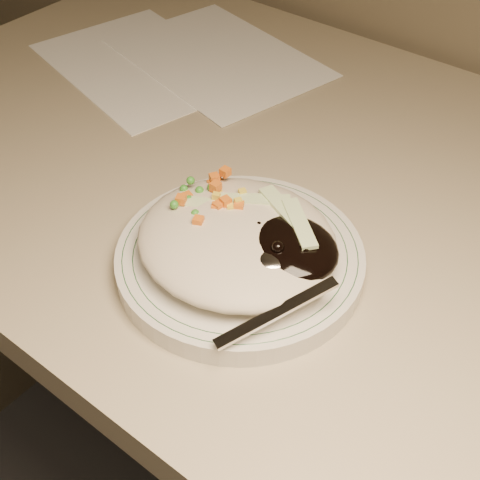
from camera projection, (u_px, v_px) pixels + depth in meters
The scene contains 5 objects.
desk at pixel (362, 338), 0.84m from camera, with size 1.40×0.70×0.74m.
plate at pixel (240, 260), 0.64m from camera, with size 0.24×0.24×0.02m, color silver.
plate_rim at pixel (240, 252), 0.64m from camera, with size 0.23×0.23×0.00m.
meal at pixel (243, 238), 0.62m from camera, with size 0.21×0.19×0.05m.
papers at pixel (180, 61), 0.96m from camera, with size 0.42×0.36×0.00m.
Camera 1 is at (0.21, 0.87, 1.20)m, focal length 50.00 mm.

